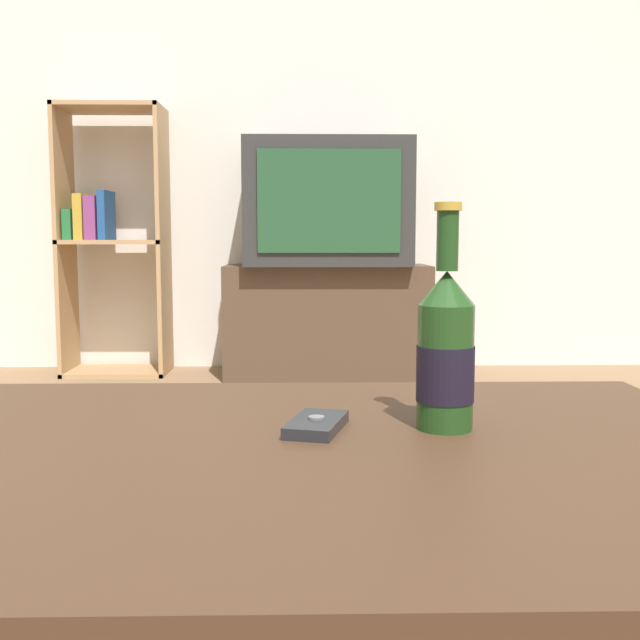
% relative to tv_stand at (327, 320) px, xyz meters
% --- Properties ---
extents(back_wall, '(8.00, 0.05, 2.60)m').
position_rel_tv_stand_xyz_m(back_wall, '(-0.17, 0.28, 1.04)').
color(back_wall, silver).
rests_on(back_wall, ground_plane).
extents(coffee_table, '(1.15, 0.74, 0.42)m').
position_rel_tv_stand_xyz_m(coffee_table, '(-0.17, -2.75, 0.10)').
color(coffee_table, '#422B1C').
rests_on(coffee_table, ground_plane).
extents(tv_stand, '(0.96, 0.41, 0.53)m').
position_rel_tv_stand_xyz_m(tv_stand, '(0.00, 0.00, 0.00)').
color(tv_stand, '#4C3828').
rests_on(tv_stand, ground_plane).
extents(television, '(0.76, 0.54, 0.57)m').
position_rel_tv_stand_xyz_m(television, '(0.00, -0.00, 0.55)').
color(television, '#2D2D2D').
rests_on(television, tv_stand).
extents(bookshelf, '(0.49, 0.30, 1.27)m').
position_rel_tv_stand_xyz_m(bookshelf, '(-1.04, 0.06, 0.40)').
color(bookshelf, tan).
rests_on(bookshelf, ground_plane).
extents(beer_bottle, '(0.07, 0.07, 0.27)m').
position_rel_tv_stand_xyz_m(beer_bottle, '(0.06, -2.67, 0.25)').
color(beer_bottle, '#1E4219').
rests_on(beer_bottle, coffee_table).
extents(cell_phone, '(0.08, 0.12, 0.02)m').
position_rel_tv_stand_xyz_m(cell_phone, '(-0.09, -2.68, 0.17)').
color(cell_phone, '#232328').
rests_on(cell_phone, coffee_table).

